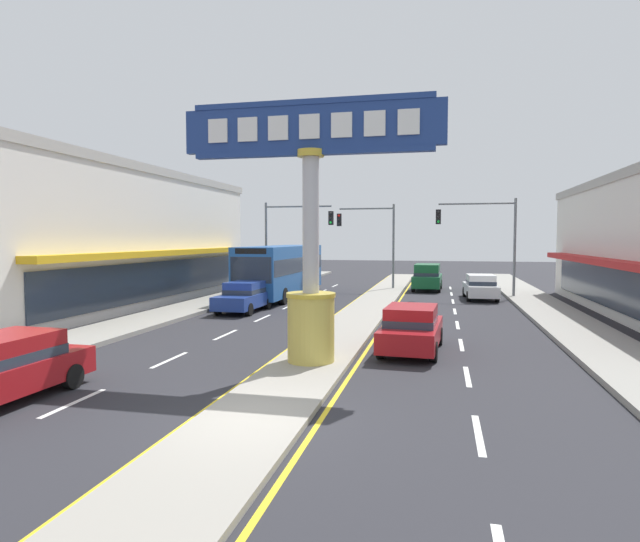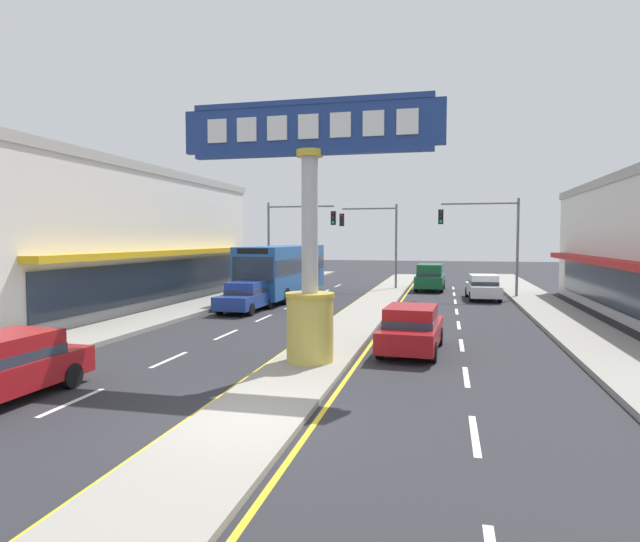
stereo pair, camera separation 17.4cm
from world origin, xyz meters
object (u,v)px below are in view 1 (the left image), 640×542
Objects in this scene: storefront_left at (97,237)px; sedan_mid_left_lane at (244,296)px; district_sign at (311,236)px; sedan_near_right_lane at (412,328)px; traffic_light_left_side at (290,231)px; traffic_light_right_side at (485,230)px; suv_kerb_right at (427,277)px; traffic_light_median_far at (373,232)px; sedan_near_left_lane at (3,367)px; sedan_far_left_oncoming at (480,287)px; bus_far_right_lane at (282,268)px.

storefront_left is 5.65× the size of sedan_mid_left_lane.
district_sign is 4.88m from sedan_near_right_lane.
traffic_light_left_side reaches higher than sedan_mid_left_lane.
traffic_light_right_side reaches higher than suv_kerb_right.
traffic_light_median_far is 5.08m from suv_kerb_right.
district_sign reaches higher than sedan_mid_left_lane.
traffic_light_right_side is 27.72m from sedan_near_left_lane.
sedan_near_right_lane is (9.14, -17.54, -3.46)m from traffic_light_left_side.
storefront_left reaches higher than sedan_far_left_oncoming.
traffic_light_right_side is 1.43× the size of sedan_near_left_lane.
sedan_near_left_lane is (-8.85, -7.50, 0.00)m from sedan_near_right_lane.
bus_far_right_lane is (0.29, -2.97, -2.38)m from traffic_light_left_side.
traffic_light_right_side is at bearing 63.11° from sedan_near_left_lane.
traffic_light_left_side and traffic_light_median_far have the same top height.
bus_far_right_lane is at bearing -172.30° from sedan_far_left_oncoming.
sedan_near_left_lane is 1.00× the size of sedan_mid_left_lane.
suv_kerb_right is (-3.31, 4.99, 0.20)m from sedan_far_left_oncoming.
district_sign is 1.23× the size of traffic_light_right_side.
suv_kerb_right is (17.96, 12.34, -2.82)m from storefront_left.
sedan_far_left_oncoming is at bearing -6.10° from traffic_light_left_side.
traffic_light_median_far is (-1.16, 23.72, 0.37)m from district_sign.
bus_far_right_lane is (-6.08, 17.19, -1.96)m from district_sign.
suv_kerb_right is (8.85, 28.70, 0.20)m from sedan_near_left_lane.
storefront_left is 5.58× the size of sedan_near_right_lane.
sedan_mid_left_lane is (0.29, -9.63, -3.46)m from traffic_light_left_side.
traffic_light_left_side is 1.42× the size of sedan_far_left_oncoming.
sedan_near_right_lane and sedan_near_left_lane have the same top height.
sedan_far_left_oncoming is (6.08, 18.83, -3.04)m from district_sign.
sedan_near_left_lane is (-4.92, -28.59, -3.41)m from traffic_light_median_far.
traffic_light_median_far is at bearing 69.54° from sedan_mid_left_lane.
storefront_left is at bearing -145.51° from suv_kerb_right.
traffic_light_left_side is 6.30m from traffic_light_median_far.
storefront_left is at bearing 142.88° from district_sign.
bus_far_right_lane is at bearing -143.14° from suv_kerb_right.
sedan_near_right_lane is at bearing -79.44° from traffic_light_median_far.
sedan_mid_left_lane is at bearing -123.65° from suv_kerb_right.
district_sign is 20.02m from sedan_far_left_oncoming.
sedan_far_left_oncoming is at bearing 62.85° from sedan_near_left_lane.
sedan_mid_left_lane is 0.93× the size of suv_kerb_right.
sedan_near_left_lane is 0.99× the size of sedan_far_left_oncoming.
traffic_light_left_side is 1.41× the size of sedan_near_right_lane.
district_sign is at bearing -72.49° from traffic_light_left_side.
bus_far_right_lane is at bearing 90.01° from sedan_mid_left_lane.
district_sign is 1.64× the size of suv_kerb_right.
sedan_far_left_oncoming is (12.16, 8.30, 0.00)m from sedan_mid_left_lane.
sedan_near_right_lane is at bearing -41.77° from sedan_mid_left_lane.
storefront_left is 5.25× the size of suv_kerb_right.
storefront_left is at bearing -159.24° from traffic_light_right_side.
sedan_near_right_lane is 11.60m from sedan_near_left_lane.
sedan_near_left_lane is (0.00, -22.07, -1.08)m from bus_far_right_lane.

